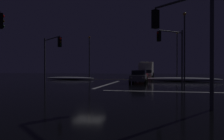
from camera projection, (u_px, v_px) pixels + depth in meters
name	position (u px, v px, depth m)	size (l,w,h in m)	color
ground	(89.00, 91.00, 20.54)	(120.00, 120.00, 0.10)	black
stop_line_north	(109.00, 84.00, 28.16)	(0.35, 13.30, 0.01)	white
centre_line_ns	(124.00, 79.00, 39.53)	(22.00, 0.15, 0.01)	yellow
crosswalk_bar_east	(187.00, 92.00, 18.95)	(13.30, 0.40, 0.01)	white
snow_bank_left_curb	(70.00, 78.00, 39.49)	(8.10, 1.50, 0.42)	white
snow_bank_right_curb	(181.00, 79.00, 33.93)	(11.05, 1.50, 0.54)	white
sedan_gray	(139.00, 77.00, 30.08)	(2.02, 4.33, 1.57)	slate
sedan_red	(141.00, 75.00, 35.45)	(2.02, 4.33, 1.57)	maroon
sedan_white	(147.00, 74.00, 41.26)	(2.02, 4.33, 1.57)	silver
box_truck	(147.00, 69.00, 47.99)	(2.68, 8.28, 3.08)	beige
traffic_signal_ne	(172.00, 47.00, 26.04)	(2.80, 2.80, 6.03)	#4C4C51
traffic_signal_nw	(51.00, 50.00, 28.29)	(3.81, 3.81, 5.56)	#4C4C51
traffic_signal_se	(183.00, 29.00, 12.20)	(2.86, 2.86, 5.56)	#4C4C51
streetlamp_right_far	(177.00, 51.00, 47.50)	(0.44, 0.44, 8.93)	#424247
streetlamp_right_near	(184.00, 42.00, 31.82)	(0.44, 0.44, 9.12)	#424247
streetlamp_left_far	(89.00, 53.00, 51.07)	(0.44, 0.44, 8.50)	#424247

